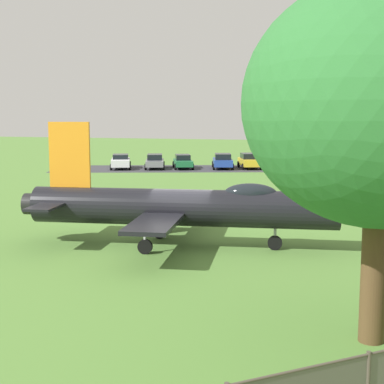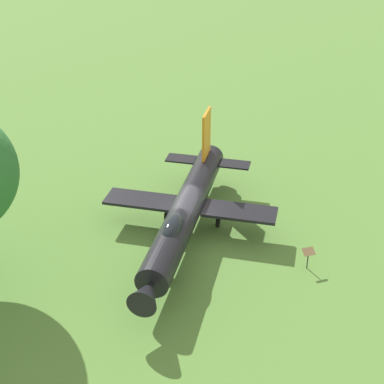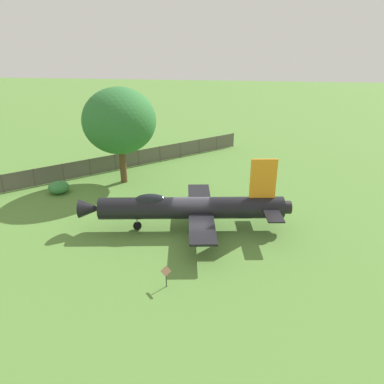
# 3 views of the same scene
# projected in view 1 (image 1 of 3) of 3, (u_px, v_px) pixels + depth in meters

# --- Properties ---
(ground_plane) EXTENTS (200.00, 200.00, 0.00)m
(ground_plane) POSITION_uv_depth(u_px,v_px,m) (183.00, 247.00, 24.60)
(ground_plane) COLOR #568438
(parking_strip) EXTENTS (31.39, 16.88, 0.00)m
(parking_strip) POSITION_uv_depth(u_px,v_px,m) (203.00, 169.00, 59.51)
(parking_strip) COLOR #38383D
(parking_strip) RESTS_ON ground_plane
(display_jet) EXTENTS (14.90, 9.56, 5.27)m
(display_jet) POSITION_uv_depth(u_px,v_px,m) (191.00, 207.00, 24.32)
(display_jet) COLOR black
(display_jet) RESTS_ON ground_plane
(shade_tree) EXTENTS (6.59, 6.79, 8.84)m
(shade_tree) POSITION_uv_depth(u_px,v_px,m) (381.00, 104.00, 13.61)
(shade_tree) COLOR brown
(shade_tree) RESTS_ON ground_plane
(info_plaque) EXTENTS (0.69, 0.72, 1.14)m
(info_plaque) POSITION_uv_depth(u_px,v_px,m) (230.00, 204.00, 30.66)
(info_plaque) COLOR #333333
(info_plaque) RESTS_ON ground_plane
(parked_car_black) EXTENTS (3.32, 5.09, 1.53)m
(parked_car_black) POSITION_uv_depth(u_px,v_px,m) (283.00, 161.00, 59.68)
(parked_car_black) COLOR black
(parked_car_black) RESTS_ON ground_plane
(parked_car_yellow) EXTENTS (3.31, 4.80, 1.54)m
(parked_car_yellow) POSITION_uv_depth(u_px,v_px,m) (250.00, 161.00, 59.60)
(parked_car_yellow) COLOR gold
(parked_car_yellow) RESTS_ON ground_plane
(parked_car_blue) EXTENTS (3.09, 4.96, 1.56)m
(parked_car_blue) POSITION_uv_depth(u_px,v_px,m) (223.00, 161.00, 59.35)
(parked_car_blue) COLOR #23429E
(parked_car_blue) RESTS_ON ground_plane
(parked_car_green) EXTENTS (3.24, 4.70, 1.43)m
(parked_car_green) POSITION_uv_depth(u_px,v_px,m) (183.00, 161.00, 59.47)
(parked_car_green) COLOR #1E6B3D
(parked_car_green) RESTS_ON ground_plane
(parked_car_gray) EXTENTS (3.15, 4.85, 1.46)m
(parked_car_gray) POSITION_uv_depth(u_px,v_px,m) (155.00, 161.00, 59.41)
(parked_car_gray) COLOR slate
(parked_car_gray) RESTS_ON ground_plane
(parked_car_white) EXTENTS (3.44, 4.94, 1.46)m
(parked_car_white) POSITION_uv_depth(u_px,v_px,m) (121.00, 161.00, 59.31)
(parked_car_white) COLOR silver
(parked_car_white) RESTS_ON ground_plane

